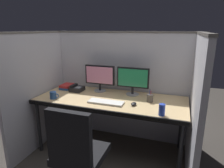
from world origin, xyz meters
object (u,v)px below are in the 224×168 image
Objects in this scene: desk at (110,102)px; monitor_right at (133,79)px; book_stack at (67,86)px; computer_mouse at (134,104)px; coffee_mug at (53,95)px; office_chair at (79,166)px; desk_phone at (77,89)px; soda_can at (162,110)px; pen_cup at (150,98)px; keyboard_main at (106,102)px; monitor_left at (100,77)px.

desk is 0.43m from monitor_right.
desk is 9.00× the size of book_stack.
coffee_mug reaches higher than computer_mouse.
desk is at bearing 93.49° from office_chair.
monitor_right is 0.83m from desk_phone.
office_chair is 5.13× the size of desk_phone.
soda_can is at bearing -2.62° from coffee_mug.
monitor_right reaches higher than book_stack.
soda_can is at bearing -20.39° from desk_phone.
pen_cup reaches higher than book_stack.
desk_phone is at bearing 164.29° from desk.
monitor_right is 1.05m from coffee_mug.
coffee_mug reaches higher than keyboard_main.
keyboard_main is at bearing -26.25° from book_stack.
keyboard_main is at bearing 6.33° from coffee_mug.
keyboard_main is at bearing 93.78° from office_chair.
monitor_left is 0.68m from coffee_mug.
monitor_right is (0.23, 0.25, 0.27)m from desk.
desk_phone is at bearing 73.59° from coffee_mug.
coffee_mug is (-0.44, -0.50, -0.17)m from monitor_left.
computer_mouse is at bearing 6.35° from keyboard_main.
desk_phone reaches higher than computer_mouse.
coffee_mug is at bearing -131.53° from monitor_left.
monitor_left is at bearing 179.21° from monitor_right.
monitor_right is 3.52× the size of soda_can.
office_chair is 1.02m from coffee_mug.
office_chair is 2.27× the size of keyboard_main.
pen_cup is (1.26, -0.16, 0.02)m from book_stack.
monitor_left is 0.53m from keyboard_main.
desk is 0.45m from monitor_left.
desk is at bearing 159.49° from computer_mouse.
pen_cup is (0.16, 0.18, 0.03)m from computer_mouse.
office_chair reaches higher than desk.
book_stack is 0.20m from desk_phone.
desk is 0.80m from book_stack.
coffee_mug is at bearing 177.38° from soda_can.
soda_can reaches higher than coffee_mug.
soda_can is at bearing -51.31° from monitor_right.
computer_mouse reaches higher than desk.
office_chair reaches higher than soda_can.
monitor_left reaches higher than desk_phone.
monitor_right is at bearing 82.03° from office_chair.
desk_phone is (-0.91, 0.29, 0.02)m from computer_mouse.
desk_phone is at bearing 174.36° from pen_cup.
soda_can is (0.67, -0.30, 0.11)m from desk.
desk_phone is 1.14× the size of pen_cup.
monitor_right reaches higher than soda_can.
computer_mouse is 0.24m from pen_cup.
keyboard_main is 0.55m from pen_cup.
monitor_left is (-0.24, 1.12, 0.59)m from office_chair.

